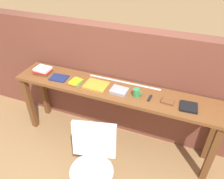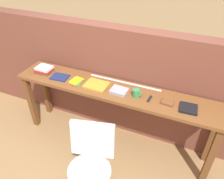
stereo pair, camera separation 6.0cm
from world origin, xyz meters
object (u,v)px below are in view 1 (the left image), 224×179
at_px(book_repair_rightmost, 189,107).
at_px(chair_white_moulded, 93,160).
at_px(book_open_centre, 96,85).
at_px(magazine_cycling, 59,78).
at_px(mug, 137,93).
at_px(multitool_folded, 150,98).
at_px(pamphlet_pile_colourful, 75,82).
at_px(leather_journal_brown, 168,101).
at_px(book_stack_leftmost, 43,71).

bearing_deg(book_repair_rightmost, chair_white_moulded, -141.66).
bearing_deg(chair_white_moulded, book_open_centre, 110.86).
xyz_separation_m(magazine_cycling, mug, (1.01, 0.00, 0.04)).
bearing_deg(book_repair_rightmost, magazine_cycling, 175.86).
bearing_deg(chair_white_moulded, mug, 72.99).
xyz_separation_m(mug, multitool_folded, (0.15, 0.00, -0.04)).
bearing_deg(mug, book_repair_rightmost, -0.37).
bearing_deg(multitool_folded, magazine_cycling, -179.73).
xyz_separation_m(pamphlet_pile_colourful, book_open_centre, (0.27, 0.01, 0.00)).
bearing_deg(pamphlet_pile_colourful, book_repair_rightmost, -0.06).
bearing_deg(pamphlet_pile_colourful, multitool_folded, 0.35).
bearing_deg(leather_journal_brown, book_repair_rightmost, -0.85).
height_order(chair_white_moulded, book_stack_leftmost, book_stack_leftmost).
bearing_deg(multitool_folded, book_repair_rightmost, -1.00).
xyz_separation_m(magazine_cycling, pamphlet_pile_colourful, (0.23, -0.00, 0.00)).
height_order(book_stack_leftmost, magazine_cycling, book_stack_leftmost).
height_order(book_open_centre, leather_journal_brown, leather_journal_brown).
xyz_separation_m(pamphlet_pile_colourful, book_repair_rightmost, (1.33, -0.00, 0.01)).
bearing_deg(leather_journal_brown, multitool_folded, -173.35).
bearing_deg(multitool_folded, pamphlet_pile_colourful, -179.65).
bearing_deg(pamphlet_pile_colourful, magazine_cycling, 179.95).
distance_m(chair_white_moulded, book_repair_rightmost, 1.12).
distance_m(mug, leather_journal_brown, 0.35).
bearing_deg(chair_white_moulded, multitool_folded, 62.76).
distance_m(chair_white_moulded, book_open_centre, 0.86).
height_order(pamphlet_pile_colourful, mug, mug).
height_order(magazine_cycling, book_open_centre, book_open_centre).
distance_m(book_open_centre, leather_journal_brown, 0.85).
distance_m(book_stack_leftmost, mug, 1.26).
bearing_deg(chair_white_moulded, book_stack_leftmost, 144.24).
xyz_separation_m(magazine_cycling, book_open_centre, (0.51, 0.01, 0.00)).
relative_size(book_stack_leftmost, mug, 1.96).
height_order(book_open_centre, book_repair_rightmost, book_repair_rightmost).
height_order(chair_white_moulded, magazine_cycling, magazine_cycling).
bearing_deg(leather_journal_brown, pamphlet_pile_colourful, -175.51).
distance_m(mug, book_repair_rightmost, 0.56).
height_order(mug, leather_journal_brown, mug).
height_order(magazine_cycling, leather_journal_brown, leather_journal_brown).
bearing_deg(magazine_cycling, mug, -4.06).
xyz_separation_m(book_stack_leftmost, mug, (1.26, -0.03, 0.01)).
bearing_deg(mug, pamphlet_pile_colourful, -179.84).
xyz_separation_m(book_stack_leftmost, leather_journal_brown, (1.60, -0.01, -0.03)).
distance_m(book_stack_leftmost, leather_journal_brown, 1.60).
bearing_deg(magazine_cycling, leather_journal_brown, -3.51).
bearing_deg(leather_journal_brown, magazine_cycling, -175.66).
distance_m(magazine_cycling, mug, 1.01).
bearing_deg(book_repair_rightmost, book_open_centre, 175.05).
height_order(mug, book_repair_rightmost, mug).
height_order(book_stack_leftmost, book_open_centre, book_stack_leftmost).
relative_size(chair_white_moulded, mug, 8.10).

